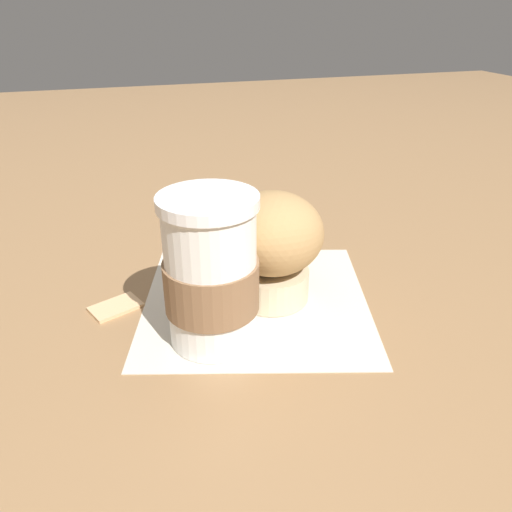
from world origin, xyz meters
The scene contains 6 objects.
ground_plane centered at (0.00, 0.00, 0.00)m, with size 3.00×3.00×0.00m, color #936D47.
paper_napkin centered at (0.00, 0.00, 0.00)m, with size 0.23×0.23×0.00m, color beige.
coffee_cup centered at (-0.05, 0.06, 0.07)m, with size 0.09×0.09×0.14m.
muffin centered at (0.00, -0.02, 0.07)m, with size 0.10×0.10×0.12m.
banana centered at (0.07, -0.04, 0.02)m, with size 0.07×0.15×0.03m.
sugar_packet centered at (0.03, 0.14, 0.00)m, with size 0.05×0.03×0.01m, color #E0B27F.
Camera 1 is at (-0.43, 0.13, 0.29)m, focal length 35.00 mm.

